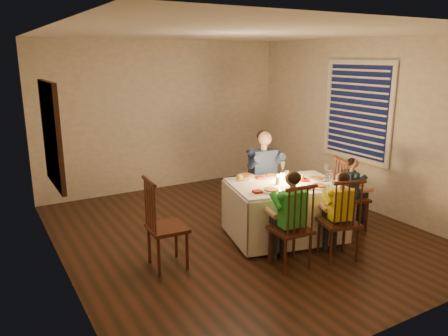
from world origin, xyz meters
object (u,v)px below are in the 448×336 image
chair_adult (263,217)px  child_teal (349,228)px  child_green (289,266)px  chair_near_right (336,257)px  child_yellow (336,257)px  dining_table (285,199)px  chair_end (349,228)px  serving_bowl (246,177)px  chair_near_left (289,266)px  chair_extra (168,266)px  adult (263,217)px

chair_adult → child_teal: (0.78, -0.96, 0.00)m
chair_adult → child_green: size_ratio=0.89×
chair_adult → child_teal: 1.24m
chair_adult → chair_near_right: same height
chair_adult → child_yellow: bearing=-83.2°
dining_table → chair_end: 1.12m
chair_near_right → serving_bowl: (-0.50, 1.23, 0.76)m
chair_near_left → dining_table: bearing=-119.2°
dining_table → chair_adult: bearing=89.0°
chair_near_right → child_yellow: child_yellow is taller
dining_table → child_teal: size_ratio=1.59×
chair_end → chair_adult: bearing=55.3°
child_green → child_teal: (1.43, 0.47, 0.00)m
chair_near_right → chair_end: 0.99m
chair_adult → chair_near_right: bearing=-83.2°
dining_table → chair_adult: (0.18, 0.73, -0.52)m
child_green → child_yellow: size_ratio=1.06×
chair_near_right → serving_bowl: size_ratio=4.62×
chair_end → serving_bowl: size_ratio=4.62×
chair_near_left → chair_extra: chair_extra is taller
chair_near_right → child_green: size_ratio=0.89×
chair_adult → child_green: bearing=-106.7°
chair_near_left → adult: size_ratio=0.77×
chair_adult → child_teal: size_ratio=0.99×
chair_extra → adult: size_ratio=0.81×
chair_extra → child_green: bearing=-116.6°
adult → chair_near_left: bearing=-106.7°
dining_table → chair_near_right: bearing=-65.6°
dining_table → serving_bowl: (-0.34, 0.42, 0.24)m
chair_adult → child_teal: bearing=-43.3°
chair_near_right → chair_end: same height
chair_near_right → chair_extra: size_ratio=0.95×
chair_adult → adult: size_ratio=0.77×
dining_table → child_teal: dining_table is taller
chair_near_left → child_teal: bearing=-157.6°
child_green → child_teal: bearing=-157.6°
chair_end → child_green: child_green is taller
chair_near_right → dining_table: bearing=-61.7°
chair_near_right → adult: bearing=-73.8°
dining_table → chair_extra: (-1.65, -0.00, -0.52)m
child_teal → serving_bowl: serving_bowl is taller
chair_extra → child_green: size_ratio=0.94×
chair_adult → dining_table: bearing=-96.5°
chair_near_left → serving_bowl: serving_bowl is taller
chair_adult → adult: (0.00, 0.00, 0.00)m
dining_table → child_yellow: 0.98m
child_yellow → chair_adult: bearing=-73.8°
child_teal → chair_near_left: bearing=124.4°
chair_adult → chair_near_right: (-0.02, -1.55, 0.00)m
chair_end → child_teal: child_teal is taller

